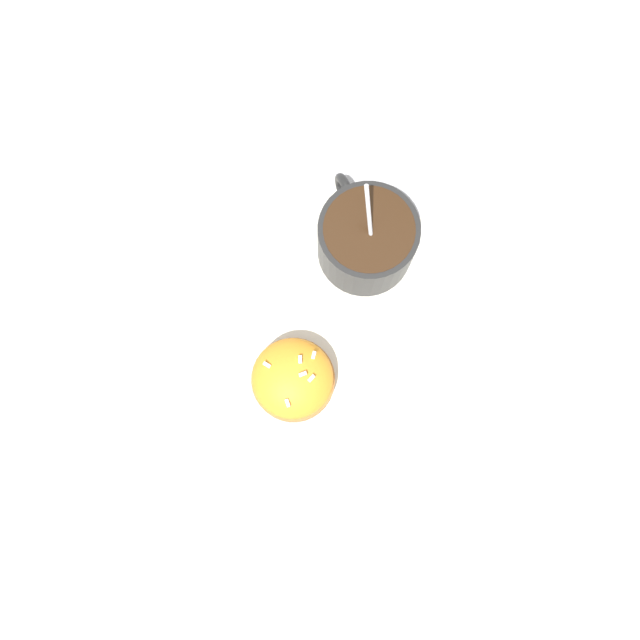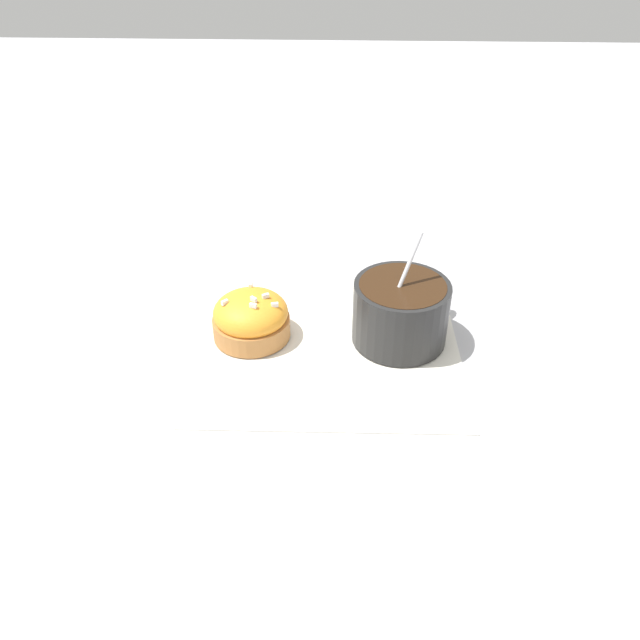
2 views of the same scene
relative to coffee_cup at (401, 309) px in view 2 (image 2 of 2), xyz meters
The scene contains 4 objects.
ground_plane 0.08m from the coffee_cup, behind, with size 3.00×3.00×0.00m, color #B2B2B7.
paper_napkin 0.08m from the coffee_cup, behind, with size 0.27×0.26×0.00m.
coffee_cup is the anchor object (origin of this frame).
frosted_pastry 0.15m from the coffee_cup, behind, with size 0.08×0.08×0.05m.
Camera 2 is at (0.01, -0.51, 0.39)m, focal length 35.00 mm.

